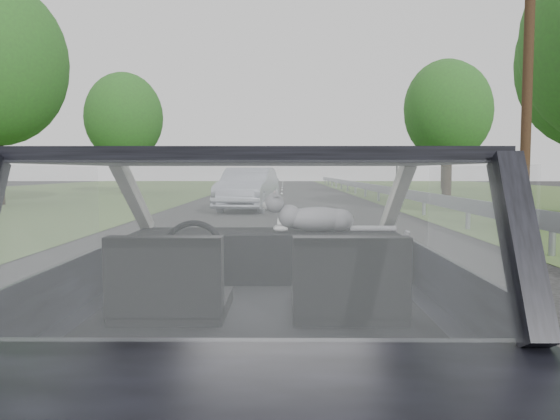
{
  "coord_description": "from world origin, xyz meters",
  "views": [
    {
      "loc": [
        0.11,
        -2.71,
        1.37
      ],
      "look_at": [
        0.09,
        0.55,
        1.14
      ],
      "focal_mm": 35.0,
      "sensor_mm": 36.0,
      "label": 1
    }
  ],
  "objects_px": {
    "subject_car": "(262,299)",
    "highway_sign": "(397,176)",
    "utility_pole": "(528,78)",
    "cat": "(317,218)",
    "other_car": "(248,189)"
  },
  "relations": [
    {
      "from": "utility_pole",
      "to": "cat",
      "type": "bearing_deg",
      "value": -119.79
    },
    {
      "from": "cat",
      "to": "utility_pole",
      "type": "height_order",
      "value": "utility_pole"
    },
    {
      "from": "cat",
      "to": "utility_pole",
      "type": "distance_m",
      "value": 11.18
    },
    {
      "from": "subject_car",
      "to": "highway_sign",
      "type": "bearing_deg",
      "value": 76.85
    },
    {
      "from": "highway_sign",
      "to": "utility_pole",
      "type": "relative_size",
      "value": 0.32
    },
    {
      "from": "highway_sign",
      "to": "utility_pole",
      "type": "bearing_deg",
      "value": -93.06
    },
    {
      "from": "highway_sign",
      "to": "utility_pole",
      "type": "xyz_separation_m",
      "value": [
        -0.12,
        -14.98,
        2.38
      ]
    },
    {
      "from": "other_car",
      "to": "cat",
      "type": "bearing_deg",
      "value": -77.74
    },
    {
      "from": "cat",
      "to": "highway_sign",
      "type": "distance_m",
      "value": 25.07
    },
    {
      "from": "subject_car",
      "to": "utility_pole",
      "type": "xyz_separation_m",
      "value": [
        5.74,
        10.08,
        2.78
      ]
    },
    {
      "from": "cat",
      "to": "other_car",
      "type": "xyz_separation_m",
      "value": [
        -1.44,
        15.66,
        -0.34
      ]
    },
    {
      "from": "other_car",
      "to": "highway_sign",
      "type": "relative_size",
      "value": 2.0
    },
    {
      "from": "utility_pole",
      "to": "other_car",
      "type": "bearing_deg",
      "value": 137.95
    },
    {
      "from": "cat",
      "to": "other_car",
      "type": "height_order",
      "value": "other_car"
    },
    {
      "from": "other_car",
      "to": "utility_pole",
      "type": "relative_size",
      "value": 0.64
    }
  ]
}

